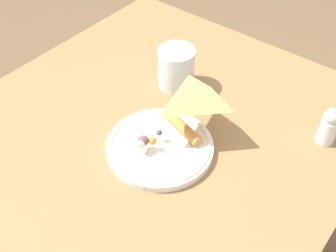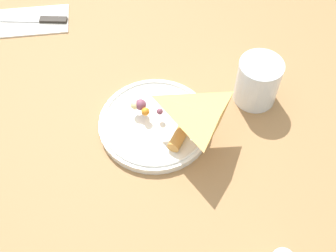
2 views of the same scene
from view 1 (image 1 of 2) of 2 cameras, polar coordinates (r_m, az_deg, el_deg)
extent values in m
cube|color=olive|center=(0.93, -3.95, -2.72)|extent=(1.02, 0.84, 0.03)
cube|color=brown|center=(1.61, -2.45, 3.99)|extent=(0.06, 0.06, 0.70)
cylinder|color=white|center=(0.89, -1.10, -2.90)|extent=(0.23, 0.23, 0.02)
torus|color=white|center=(0.88, -1.11, -2.48)|extent=(0.21, 0.21, 0.01)
pyramid|color=#DBA351|center=(0.87, -1.45, -2.28)|extent=(0.16, 0.14, 0.02)
cylinder|color=#C68942|center=(0.90, 2.15, -0.34)|extent=(0.05, 0.10, 0.02)
sphere|color=#7A4256|center=(0.86, -3.35, -2.00)|extent=(0.02, 0.02, 0.02)
sphere|color=#EFDB93|center=(0.85, -3.72, -2.51)|extent=(0.02, 0.02, 0.02)
sphere|color=orange|center=(0.86, -2.10, -2.04)|extent=(0.02, 0.02, 0.02)
sphere|color=#7A4256|center=(0.87, -1.19, -0.90)|extent=(0.01, 0.01, 0.01)
cylinder|color=white|center=(1.03, 1.15, 7.85)|extent=(0.09, 0.09, 0.10)
cylinder|color=white|center=(1.03, 1.14, 7.38)|extent=(0.08, 0.08, 0.08)
torus|color=white|center=(1.00, 1.19, 10.10)|extent=(0.09, 0.09, 0.00)
cylinder|color=white|center=(0.95, 20.82, -0.60)|extent=(0.04, 0.04, 0.06)
sphere|color=silver|center=(0.93, 21.45, 1.19)|extent=(0.04, 0.04, 0.04)
camera|label=2|loc=(0.57, 60.40, 30.94)|focal=45.00mm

